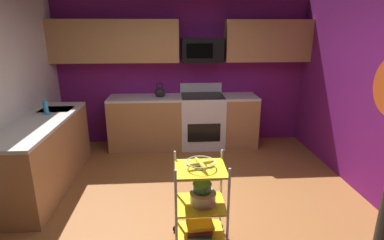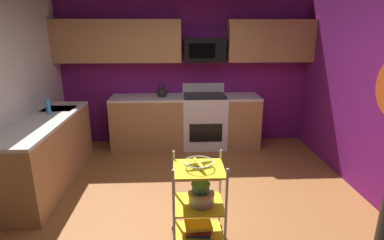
{
  "view_description": "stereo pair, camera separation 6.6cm",
  "coord_description": "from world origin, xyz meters",
  "px_view_note": "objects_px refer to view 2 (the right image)",
  "views": [
    {
      "loc": [
        -0.2,
        -3.06,
        2.05
      ],
      "look_at": [
        0.02,
        0.23,
        1.05
      ],
      "focal_mm": 28.26,
      "sensor_mm": 36.0,
      "label": 1
    },
    {
      "loc": [
        -0.13,
        -3.06,
        2.05
      ],
      "look_at": [
        0.02,
        0.23,
        1.05
      ],
      "focal_mm": 28.26,
      "sensor_mm": 36.0,
      "label": 2
    }
  ],
  "objects_px": {
    "oven_range": "(204,120)",
    "microwave": "(205,50)",
    "dish_soap_bottle": "(48,107)",
    "fruit_bowl": "(199,163)",
    "kettle": "(162,92)",
    "book_stack": "(198,228)",
    "mixing_bowl_small": "(201,187)",
    "mixing_bowl_large": "(201,198)",
    "rolling_cart": "(198,204)"
  },
  "relations": [
    {
      "from": "rolling_cart",
      "to": "mixing_bowl_small",
      "type": "xyz_separation_m",
      "value": [
        0.02,
        0.03,
        0.17
      ]
    },
    {
      "from": "mixing_bowl_large",
      "to": "book_stack",
      "type": "height_order",
      "value": "mixing_bowl_large"
    },
    {
      "from": "kettle",
      "to": "dish_soap_bottle",
      "type": "relative_size",
      "value": 1.32
    },
    {
      "from": "microwave",
      "to": "fruit_bowl",
      "type": "xyz_separation_m",
      "value": [
        -0.28,
        -2.76,
        -0.82
      ]
    },
    {
      "from": "mixing_bowl_large",
      "to": "book_stack",
      "type": "bearing_deg",
      "value": -180.0
    },
    {
      "from": "fruit_bowl",
      "to": "dish_soap_bottle",
      "type": "distance_m",
      "value": 2.55
    },
    {
      "from": "oven_range",
      "to": "mixing_bowl_large",
      "type": "relative_size",
      "value": 4.37
    },
    {
      "from": "fruit_bowl",
      "to": "mixing_bowl_small",
      "type": "xyz_separation_m",
      "value": [
        0.02,
        0.03,
        -0.26
      ]
    },
    {
      "from": "book_stack",
      "to": "dish_soap_bottle",
      "type": "bearing_deg",
      "value": 140.69
    },
    {
      "from": "mixing_bowl_large",
      "to": "kettle",
      "type": "height_order",
      "value": "kettle"
    },
    {
      "from": "dish_soap_bottle",
      "to": "oven_range",
      "type": "bearing_deg",
      "value": 24.8
    },
    {
      "from": "mixing_bowl_large",
      "to": "mixing_bowl_small",
      "type": "height_order",
      "value": "mixing_bowl_small"
    },
    {
      "from": "oven_range",
      "to": "rolling_cart",
      "type": "bearing_deg",
      "value": -96.1
    },
    {
      "from": "fruit_bowl",
      "to": "mixing_bowl_large",
      "type": "relative_size",
      "value": 1.08
    },
    {
      "from": "oven_range",
      "to": "dish_soap_bottle",
      "type": "distance_m",
      "value": 2.54
    },
    {
      "from": "microwave",
      "to": "rolling_cart",
      "type": "bearing_deg",
      "value": -95.86
    },
    {
      "from": "rolling_cart",
      "to": "book_stack",
      "type": "bearing_deg",
      "value": 0.0
    },
    {
      "from": "rolling_cart",
      "to": "mixing_bowl_large",
      "type": "distance_m",
      "value": 0.07
    },
    {
      "from": "kettle",
      "to": "fruit_bowl",
      "type": "bearing_deg",
      "value": -80.26
    },
    {
      "from": "mixing_bowl_small",
      "to": "book_stack",
      "type": "xyz_separation_m",
      "value": [
        -0.02,
        -0.03,
        -0.43
      ]
    },
    {
      "from": "rolling_cart",
      "to": "book_stack",
      "type": "distance_m",
      "value": 0.27
    },
    {
      "from": "oven_range",
      "to": "kettle",
      "type": "bearing_deg",
      "value": -179.7
    },
    {
      "from": "microwave",
      "to": "dish_soap_bottle",
      "type": "height_order",
      "value": "microwave"
    },
    {
      "from": "fruit_bowl",
      "to": "dish_soap_bottle",
      "type": "height_order",
      "value": "dish_soap_bottle"
    },
    {
      "from": "mixing_bowl_large",
      "to": "book_stack",
      "type": "xyz_separation_m",
      "value": [
        -0.03,
        -0.0,
        -0.33
      ]
    },
    {
      "from": "microwave",
      "to": "mixing_bowl_small",
      "type": "xyz_separation_m",
      "value": [
        -0.26,
        -2.73,
        -1.08
      ]
    },
    {
      "from": "fruit_bowl",
      "to": "kettle",
      "type": "height_order",
      "value": "kettle"
    },
    {
      "from": "fruit_bowl",
      "to": "microwave",
      "type": "bearing_deg",
      "value": 84.14
    },
    {
      "from": "oven_range",
      "to": "kettle",
      "type": "height_order",
      "value": "kettle"
    },
    {
      "from": "fruit_bowl",
      "to": "mixing_bowl_small",
      "type": "relative_size",
      "value": 1.49
    },
    {
      "from": "oven_range",
      "to": "microwave",
      "type": "bearing_deg",
      "value": 90.26
    },
    {
      "from": "microwave",
      "to": "rolling_cart",
      "type": "relative_size",
      "value": 0.77
    },
    {
      "from": "rolling_cart",
      "to": "fruit_bowl",
      "type": "height_order",
      "value": "rolling_cart"
    },
    {
      "from": "mixing_bowl_small",
      "to": "kettle",
      "type": "height_order",
      "value": "kettle"
    },
    {
      "from": "microwave",
      "to": "dish_soap_bottle",
      "type": "xyz_separation_m",
      "value": [
        -2.26,
        -1.15,
        -0.68
      ]
    },
    {
      "from": "oven_range",
      "to": "mixing_bowl_large",
      "type": "bearing_deg",
      "value": -95.55
    },
    {
      "from": "rolling_cart",
      "to": "oven_range",
      "type": "bearing_deg",
      "value": 83.9
    },
    {
      "from": "rolling_cart",
      "to": "book_stack",
      "type": "xyz_separation_m",
      "value": [
        0.0,
        0.0,
        -0.27
      ]
    },
    {
      "from": "microwave",
      "to": "book_stack",
      "type": "distance_m",
      "value": 3.16
    },
    {
      "from": "microwave",
      "to": "mixing_bowl_small",
      "type": "bearing_deg",
      "value": -95.48
    },
    {
      "from": "microwave",
      "to": "mixing_bowl_large",
      "type": "relative_size",
      "value": 2.78
    },
    {
      "from": "microwave",
      "to": "oven_range",
      "type": "bearing_deg",
      "value": -89.74
    },
    {
      "from": "fruit_bowl",
      "to": "rolling_cart",
      "type": "bearing_deg",
      "value": -86.42
    },
    {
      "from": "rolling_cart",
      "to": "mixing_bowl_small",
      "type": "distance_m",
      "value": 0.17
    },
    {
      "from": "book_stack",
      "to": "dish_soap_bottle",
      "type": "xyz_separation_m",
      "value": [
        -1.97,
        1.61,
        0.84
      ]
    },
    {
      "from": "dish_soap_bottle",
      "to": "fruit_bowl",
      "type": "bearing_deg",
      "value": -39.31
    },
    {
      "from": "microwave",
      "to": "mixing_bowl_large",
      "type": "height_order",
      "value": "microwave"
    },
    {
      "from": "mixing_bowl_small",
      "to": "fruit_bowl",
      "type": "bearing_deg",
      "value": -128.05
    },
    {
      "from": "kettle",
      "to": "book_stack",
      "type": "bearing_deg",
      "value": -80.26
    },
    {
      "from": "oven_range",
      "to": "dish_soap_bottle",
      "type": "bearing_deg",
      "value": -155.2
    }
  ]
}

